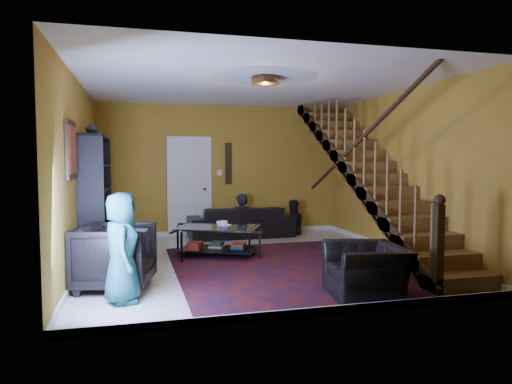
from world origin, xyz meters
TOP-DOWN VIEW (x-y plane):
  - floor at (0.00, 0.00)m, footprint 5.50×5.50m
  - room at (-1.33, 1.33)m, footprint 5.50×5.50m
  - staircase at (2.12, -0.00)m, footprint 0.95×5.02m
  - bookshelf at (-2.40, 0.60)m, footprint 0.35×1.80m
  - door at (-0.70, 2.73)m, footprint 0.82×0.05m
  - framed_picture at (-2.57, -0.90)m, footprint 0.04×0.74m
  - wall_hanging at (0.15, 2.73)m, footprint 0.14×0.03m
  - ceiling_fixture at (0.00, -0.80)m, footprint 0.40×0.40m
  - rug at (0.48, -0.71)m, footprint 3.53×4.02m
  - sofa at (0.33, 2.30)m, footprint 2.22×0.93m
  - armchair_left at (-2.05, -1.15)m, footprint 1.08×1.06m
  - armchair_right at (0.84, -2.25)m, footprint 0.96×1.06m
  - person_adult_a at (0.35, 2.35)m, footprint 0.50×0.33m
  - person_adult_b at (1.50, 2.35)m, footprint 0.63×0.52m
  - person_child at (-1.95, -1.75)m, footprint 0.44×0.65m
  - coffee_table at (-0.48, 0.42)m, footprint 1.53×1.25m
  - cup_a at (-0.38, 0.41)m, footprint 0.16×0.16m
  - cup_b at (-0.45, 0.46)m, footprint 0.11×0.11m
  - bowl at (-0.39, 0.30)m, footprint 0.27×0.27m
  - vase at (-2.41, 0.10)m, footprint 0.18×0.18m
  - popcorn_bucket at (-2.05, -0.84)m, footprint 0.19×0.19m

SIDE VIEW (x-z plane):
  - floor at x=0.00m, z-range 0.00..0.00m
  - rug at x=0.48m, z-range 0.00..0.02m
  - room at x=-1.33m, z-range -2.70..2.80m
  - popcorn_bucket at x=-2.05m, z-range 0.02..0.20m
  - person_adult_b at x=1.50m, z-range -0.45..0.76m
  - person_adult_a at x=0.35m, z-range -0.45..0.91m
  - coffee_table at x=-0.48m, z-range 0.04..0.55m
  - armchair_right at x=0.84m, z-range 0.00..0.62m
  - sofa at x=0.33m, z-range 0.00..0.64m
  - armchair_left at x=-2.05m, z-range 0.00..0.82m
  - bowl at x=-0.39m, z-range 0.51..0.56m
  - cup_b at x=-0.45m, z-range 0.51..0.60m
  - cup_a at x=-0.38m, z-range 0.51..0.61m
  - person_child at x=-1.95m, z-range 0.00..1.27m
  - bookshelf at x=-2.40m, z-range -0.04..1.96m
  - door at x=-0.70m, z-range 0.00..2.05m
  - staircase at x=2.12m, z-range -0.19..2.99m
  - wall_hanging at x=0.15m, z-range 1.10..2.00m
  - framed_picture at x=-2.57m, z-range 1.38..2.12m
  - vase at x=-2.41m, z-range 2.00..2.19m
  - ceiling_fixture at x=0.00m, z-range 2.69..2.79m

